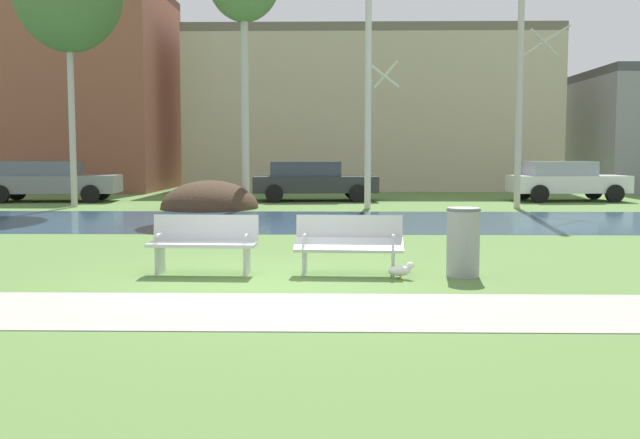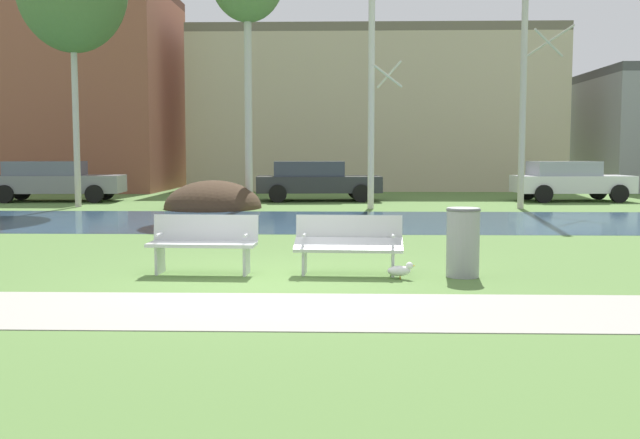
{
  "view_description": "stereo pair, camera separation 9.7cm",
  "coord_description": "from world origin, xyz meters",
  "px_view_note": "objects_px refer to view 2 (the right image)",
  "views": [
    {
      "loc": [
        0.89,
        -10.32,
        1.83
      ],
      "look_at": [
        0.65,
        1.41,
        0.76
      ],
      "focal_mm": 42.38,
      "sensor_mm": 36.0,
      "label": 1
    },
    {
      "loc": [
        0.99,
        -10.32,
        1.83
      ],
      "look_at": [
        0.65,
        1.41,
        0.76
      ],
      "focal_mm": 42.38,
      "sensor_mm": 36.0,
      "label": 2
    }
  ],
  "objects_px": {
    "parked_van_nearest_grey": "(54,180)",
    "parked_sedan_second_dark": "(315,180)",
    "seagull": "(401,270)",
    "trash_bin": "(463,241)",
    "bench_right": "(349,243)",
    "parked_hatch_third_white": "(570,180)",
    "bench_left": "(203,242)"
  },
  "relations": [
    {
      "from": "bench_left",
      "to": "parked_sedan_second_dark",
      "type": "distance_m",
      "value": 16.54
    },
    {
      "from": "bench_left",
      "to": "parked_van_nearest_grey",
      "type": "distance_m",
      "value": 17.97
    },
    {
      "from": "bench_left",
      "to": "seagull",
      "type": "bearing_deg",
      "value": -8.33
    },
    {
      "from": "parked_hatch_third_white",
      "to": "bench_right",
      "type": "bearing_deg",
      "value": -116.29
    },
    {
      "from": "bench_left",
      "to": "seagull",
      "type": "distance_m",
      "value": 2.96
    },
    {
      "from": "trash_bin",
      "to": "parked_van_nearest_grey",
      "type": "distance_m",
      "value": 20.19
    },
    {
      "from": "bench_right",
      "to": "bench_left",
      "type": "bearing_deg",
      "value": 180.0
    },
    {
      "from": "trash_bin",
      "to": "seagull",
      "type": "bearing_deg",
      "value": -165.47
    },
    {
      "from": "parked_sedan_second_dark",
      "to": "seagull",
      "type": "bearing_deg",
      "value": -83.88
    },
    {
      "from": "trash_bin",
      "to": "parked_sedan_second_dark",
      "type": "distance_m",
      "value": 16.92
    },
    {
      "from": "parked_van_nearest_grey",
      "to": "seagull",
      "type": "bearing_deg",
      "value": -55.33
    },
    {
      "from": "trash_bin",
      "to": "seagull",
      "type": "relative_size",
      "value": 2.51
    },
    {
      "from": "trash_bin",
      "to": "parked_van_nearest_grey",
      "type": "xyz_separation_m",
      "value": [
        -12.21,
        16.08,
        0.25
      ]
    },
    {
      "from": "seagull",
      "to": "parked_van_nearest_grey",
      "type": "xyz_separation_m",
      "value": [
        -11.29,
        16.32,
        0.64
      ]
    },
    {
      "from": "bench_right",
      "to": "parked_sedan_second_dark",
      "type": "distance_m",
      "value": 16.54
    },
    {
      "from": "seagull",
      "to": "parked_sedan_second_dark",
      "type": "bearing_deg",
      "value": 96.12
    },
    {
      "from": "bench_left",
      "to": "bench_right",
      "type": "bearing_deg",
      "value": 0.0
    },
    {
      "from": "seagull",
      "to": "parked_van_nearest_grey",
      "type": "distance_m",
      "value": 19.85
    },
    {
      "from": "trash_bin",
      "to": "seagull",
      "type": "distance_m",
      "value": 1.03
    },
    {
      "from": "parked_sedan_second_dark",
      "to": "parked_hatch_third_white",
      "type": "relative_size",
      "value": 1.09
    },
    {
      "from": "parked_sedan_second_dark",
      "to": "bench_right",
      "type": "bearing_deg",
      "value": -86.28
    },
    {
      "from": "seagull",
      "to": "bench_left",
      "type": "bearing_deg",
      "value": 171.67
    },
    {
      "from": "bench_left",
      "to": "parked_hatch_third_white",
      "type": "relative_size",
      "value": 0.38
    },
    {
      "from": "seagull",
      "to": "bench_right",
      "type": "bearing_deg",
      "value": 150.13
    },
    {
      "from": "bench_left",
      "to": "parked_sedan_second_dark",
      "type": "bearing_deg",
      "value": 86.19
    },
    {
      "from": "bench_right",
      "to": "parked_hatch_third_white",
      "type": "distance_m",
      "value": 18.49
    },
    {
      "from": "bench_right",
      "to": "trash_bin",
      "type": "bearing_deg",
      "value": -6.44
    },
    {
      "from": "seagull",
      "to": "parked_hatch_third_white",
      "type": "bearing_deg",
      "value": 66.35
    },
    {
      "from": "parked_van_nearest_grey",
      "to": "parked_sedan_second_dark",
      "type": "distance_m",
      "value": 9.49
    },
    {
      "from": "parked_van_nearest_grey",
      "to": "parked_sedan_second_dark",
      "type": "xyz_separation_m",
      "value": [
        9.47,
        0.61,
        -0.01
      ]
    },
    {
      "from": "bench_left",
      "to": "parked_van_nearest_grey",
      "type": "bearing_deg",
      "value": 117.79
    },
    {
      "from": "seagull",
      "to": "parked_sedan_second_dark",
      "type": "relative_size",
      "value": 0.09
    }
  ]
}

